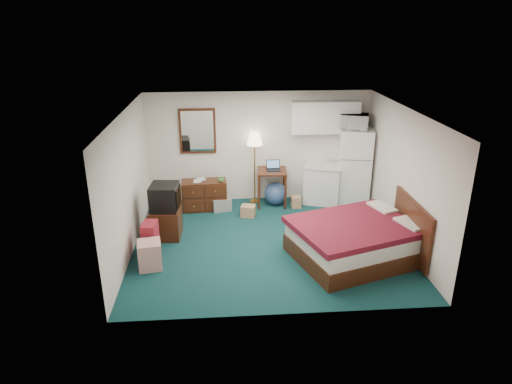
{
  "coord_description": "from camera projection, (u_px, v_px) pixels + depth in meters",
  "views": [
    {
      "loc": [
        -0.82,
        -7.7,
        4.03
      ],
      "look_at": [
        -0.21,
        0.2,
        0.95
      ],
      "focal_mm": 32.0,
      "sensor_mm": 36.0,
      "label": 1
    }
  ],
  "objects": [
    {
      "name": "book_a",
      "position": [
        193.0,
        177.0,
        9.86
      ],
      "size": [
        0.17,
        0.02,
        0.23
      ],
      "primitive_type": "imported",
      "rotation": [
        0.0,
        0.0,
        -0.01
      ],
      "color": "#A3714F",
      "rests_on": "dresser"
    },
    {
      "name": "exercise_ball",
      "position": [
        276.0,
        193.0,
        10.34
      ],
      "size": [
        0.59,
        0.59,
        0.52
      ],
      "primitive_type": "sphere",
      "rotation": [
        0.0,
        0.0,
        -0.15
      ],
      "color": "#304C80",
      "rests_on": "floor"
    },
    {
      "name": "upper_cabinets",
      "position": [
        325.0,
        117.0,
        10.0
      ],
      "size": [
        1.5,
        0.35,
        0.7
      ],
      "primitive_type": null,
      "color": "white",
      "rests_on": "walls"
    },
    {
      "name": "laptop",
      "position": [
        274.0,
        166.0,
        10.1
      ],
      "size": [
        0.31,
        0.25,
        0.21
      ],
      "primitive_type": null,
      "rotation": [
        0.0,
        0.0,
        0.02
      ],
      "color": "black",
      "rests_on": "desk"
    },
    {
      "name": "book_b",
      "position": [
        198.0,
        176.0,
        9.94
      ],
      "size": [
        0.15,
        0.08,
        0.21
      ],
      "primitive_type": "imported",
      "rotation": [
        0.0,
        0.0,
        0.37
      ],
      "color": "#A3714F",
      "rests_on": "dresser"
    },
    {
      "name": "fridge",
      "position": [
        354.0,
        166.0,
        10.27
      ],
      "size": [
        0.82,
        0.82,
        1.72
      ],
      "primitive_type": null,
      "rotation": [
        0.0,
        0.0,
        -0.18
      ],
      "color": "white",
      "rests_on": "floor"
    },
    {
      "name": "suitcase",
      "position": [
        150.0,
        239.0,
        8.1
      ],
      "size": [
        0.27,
        0.41,
        0.63
      ],
      "primitive_type": null,
      "rotation": [
        0.0,
        0.0,
        -0.09
      ],
      "color": "maroon",
      "rests_on": "floor"
    },
    {
      "name": "walls",
      "position": [
        268.0,
        180.0,
        8.22
      ],
      "size": [
        5.01,
        4.51,
        2.5
      ],
      "color": "silver",
      "rests_on": "floor"
    },
    {
      "name": "floor",
      "position": [
        268.0,
        242.0,
        8.68
      ],
      "size": [
        5.0,
        4.5,
        0.01
      ],
      "primitive_type": "cube",
      "color": "#0D3538",
      "rests_on": "ground"
    },
    {
      "name": "cardboard_box_b",
      "position": [
        296.0,
        202.0,
        10.24
      ],
      "size": [
        0.22,
        0.26,
        0.25
      ],
      "primitive_type": null,
      "rotation": [
        0.0,
        0.0,
        0.03
      ],
      "color": "#A3714F",
      "rests_on": "floor"
    },
    {
      "name": "bed",
      "position": [
        356.0,
        241.0,
        8.01
      ],
      "size": [
        2.46,
        2.18,
        0.66
      ],
      "primitive_type": null,
      "rotation": [
        0.0,
        0.0,
        0.33
      ],
      "color": "maroon",
      "rests_on": "floor"
    },
    {
      "name": "mirror",
      "position": [
        198.0,
        131.0,
        10.05
      ],
      "size": [
        0.8,
        0.06,
        1.0
      ],
      "primitive_type": null,
      "color": "white",
      "rests_on": "walls"
    },
    {
      "name": "mug",
      "position": [
        221.0,
        179.0,
        9.85
      ],
      "size": [
        0.15,
        0.12,
        0.13
      ],
      "primitive_type": "imported",
      "rotation": [
        0.0,
        0.0,
        0.18
      ],
      "color": "#5B9346",
      "rests_on": "dresser"
    },
    {
      "name": "desk",
      "position": [
        272.0,
        187.0,
        10.29
      ],
      "size": [
        0.69,
        0.69,
        0.81
      ],
      "primitive_type": null,
      "rotation": [
        0.0,
        0.0,
        -0.07
      ],
      "color": "#3B160B",
      "rests_on": "floor"
    },
    {
      "name": "ceiling",
      "position": [
        269.0,
        111.0,
        7.77
      ],
      "size": [
        5.0,
        4.5,
        0.01
      ],
      "primitive_type": "cube",
      "color": "silver",
      "rests_on": "walls"
    },
    {
      "name": "kitchen_counter",
      "position": [
        322.0,
        184.0,
        10.4
      ],
      "size": [
        0.93,
        0.82,
        0.86
      ],
      "primitive_type": null,
      "rotation": [
        0.0,
        0.0,
        -0.32
      ],
      "color": "white",
      "rests_on": "floor"
    },
    {
      "name": "microwave",
      "position": [
        354.0,
        120.0,
        9.87
      ],
      "size": [
        0.66,
        0.48,
        0.4
      ],
      "primitive_type": "imported",
      "rotation": [
        0.0,
        0.0,
        -0.28
      ],
      "color": "white",
      "rests_on": "fridge"
    },
    {
      "name": "cardboard_box_a",
      "position": [
        248.0,
        211.0,
        9.76
      ],
      "size": [
        0.34,
        0.31,
        0.24
      ],
      "primitive_type": null,
      "rotation": [
        0.0,
        0.0,
        -0.25
      ],
      "color": "#A3714F",
      "rests_on": "floor"
    },
    {
      "name": "headboard",
      "position": [
        411.0,
        228.0,
        8.0
      ],
      "size": [
        0.06,
        1.56,
        1.0
      ],
      "primitive_type": null,
      "color": "#3B160B",
      "rests_on": "walls"
    },
    {
      "name": "crt_tv",
      "position": [
        165.0,
        197.0,
        8.65
      ],
      "size": [
        0.57,
        0.61,
        0.49
      ],
      "primitive_type": null,
      "rotation": [
        0.0,
        0.0,
        -0.08
      ],
      "color": "black",
      "rests_on": "tv_stand"
    },
    {
      "name": "dresser",
      "position": [
        204.0,
        195.0,
        10.06
      ],
      "size": [
        1.0,
        0.5,
        0.66
      ],
      "primitive_type": null,
      "rotation": [
        0.0,
        0.0,
        0.06
      ],
      "color": "#3B160B",
      "rests_on": "floor"
    },
    {
      "name": "floor_lamp",
      "position": [
        255.0,
        168.0,
        10.28
      ],
      "size": [
        0.37,
        0.37,
        1.64
      ],
      "primitive_type": null,
      "rotation": [
        0.0,
        0.0,
        -0.05
      ],
      "color": "#B77C32",
      "rests_on": "floor"
    },
    {
      "name": "file_bin",
      "position": [
        221.0,
        204.0,
        10.07
      ],
      "size": [
        0.48,
        0.41,
        0.29
      ],
      "primitive_type": null,
      "rotation": [
        0.0,
        0.0,
        0.28
      ],
      "color": "gray",
      "rests_on": "floor"
    },
    {
      "name": "retail_box",
      "position": [
        150.0,
        255.0,
        7.72
      ],
      "size": [
        0.44,
        0.44,
        0.48
      ],
      "primitive_type": null,
      "rotation": [
        0.0,
        0.0,
        0.16
      ],
      "color": "beige",
      "rests_on": "floor"
    },
    {
      "name": "tv_stand",
      "position": [
        166.0,
        223.0,
        8.82
      ],
      "size": [
        0.6,
        0.65,
        0.57
      ],
      "primitive_type": null,
      "rotation": [
        0.0,
        0.0,
        -0.05
      ],
      "color": "#3B160B",
      "rests_on": "floor"
    }
  ]
}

